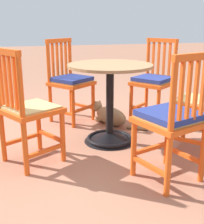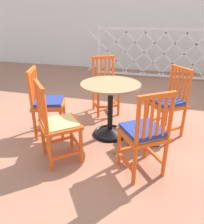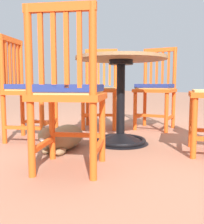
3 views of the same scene
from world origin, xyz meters
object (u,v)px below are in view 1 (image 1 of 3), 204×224
Objects in this scene: orange_chair_near_fence at (70,82)px; cafe_table at (110,112)px; orange_chair_at_corner at (154,82)px; tabby_cat at (109,115)px; orange_chair_facing_out at (28,110)px; orange_chair_by_planter at (172,120)px; orange_chair_tucked_in at (203,103)px.

cafe_table is at bearing -161.40° from orange_chair_near_fence.
orange_chair_at_corner reaches higher than tabby_cat.
orange_chair_facing_out is at bearing 153.24° from orange_chair_near_fence.
tabby_cat is (-0.23, -0.39, -0.35)m from orange_chair_near_fence.
orange_chair_by_planter is (-0.55, -0.94, 0.01)m from orange_chair_facing_out.
orange_chair_tucked_in and orange_chair_at_corner have the same top height.
tabby_cat is (0.92, 0.55, -0.34)m from orange_chair_tucked_in.
orange_chair_at_corner is at bearing -90.36° from tabby_cat.
orange_chair_near_fence is at bearing 59.26° from tabby_cat.
orange_chair_facing_out is (-0.99, 0.50, -0.01)m from orange_chair_near_fence.
orange_chair_near_fence reaches higher than tabby_cat.
orange_chair_by_planter is at bearing -120.26° from orange_chair_facing_out.
tabby_cat is (0.00, 0.52, -0.35)m from orange_chair_at_corner.
orange_chair_near_fence is 1.00× the size of orange_chair_by_planter.
orange_chair_by_planter is (-0.81, -0.20, 0.16)m from cafe_table.
cafe_table is 0.83× the size of orange_chair_at_corner.
orange_chair_at_corner is 0.63m from tabby_cat.
orange_chair_near_fence is at bearing 18.60° from cafe_table.
cafe_table is 0.83× the size of orange_chair_by_planter.
cafe_table is at bearing -70.81° from orange_chair_facing_out.
orange_chair_near_fence is 1.48× the size of tabby_cat.
orange_chair_near_fence is 1.60m from orange_chair_by_planter.
orange_chair_facing_out is at bearing 83.53° from orange_chair_tucked_in.
orange_chair_tucked_in is 1.00× the size of orange_chair_facing_out.
orange_chair_tucked_in is at bearing -96.47° from orange_chair_facing_out.
orange_chair_near_fence reaches higher than cafe_table.
orange_chair_tucked_in is 1.44m from orange_chair_facing_out.
orange_chair_at_corner is (0.49, -0.66, 0.16)m from cafe_table.
orange_chair_tucked_in is at bearing -121.35° from cafe_table.
orange_chair_near_fence is 1.00× the size of orange_chair_facing_out.
orange_chair_tucked_in is at bearing -51.78° from orange_chair_by_planter.
orange_chair_by_planter is (-1.30, 0.46, 0.00)m from orange_chair_at_corner.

